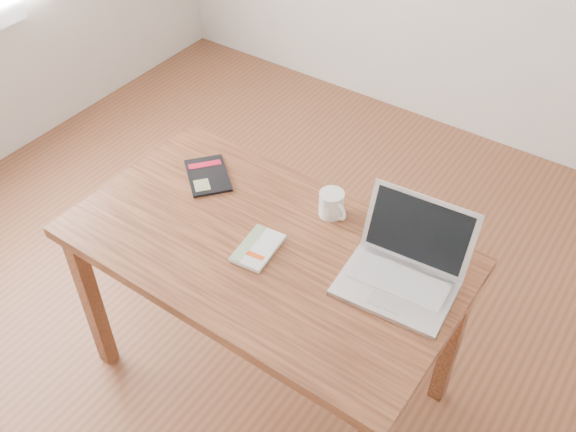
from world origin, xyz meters
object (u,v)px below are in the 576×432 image
Objects in this scene: desk at (265,262)px; laptop at (404,267)px; coffee_mug at (332,204)px; white_guidebook at (258,248)px; black_guidebook at (208,175)px.

laptop reaches higher than desk.
coffee_mug is at bearing 67.22° from desk.
laptop is at bearing 15.79° from desk.
desk is 0.10m from white_guidebook.
laptop is at bearing 2.53° from coffee_mug.
white_guidebook is 0.46m from laptop.
white_guidebook is at bearing -87.80° from coffee_mug.
white_guidebook is at bearing -77.70° from black_guidebook.
laptop reaches higher than coffee_mug.
white_guidebook is 0.41m from black_guidebook.
desk is at bearing -90.43° from coffee_mug.
desk is 6.77× the size of white_guidebook.
laptop reaches higher than black_guidebook.
black_guidebook is 0.80m from laptop.
desk is at bearing -73.24° from black_guidebook.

